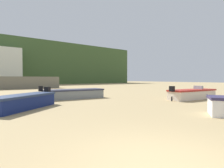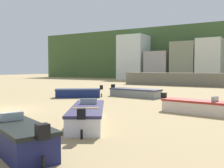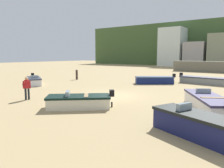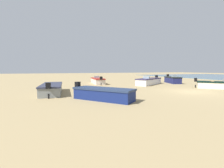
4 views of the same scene
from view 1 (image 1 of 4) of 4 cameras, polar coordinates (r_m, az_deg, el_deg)
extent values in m
plane|color=tan|center=(3.74, 15.53, -24.48)|extent=(160.00, 160.00, 0.00)
cube|color=#6D6959|center=(32.28, -30.23, 0.32)|extent=(15.53, 2.40, 1.99)
cube|color=silver|center=(49.61, -30.12, 4.66)|extent=(4.92, 6.20, 8.80)
cube|color=beige|center=(15.76, 24.24, -3.22)|extent=(4.59, 1.73, 0.67)
cube|color=#A2261F|center=(15.73, 24.25, -1.79)|extent=(4.70, 1.82, 0.12)
cube|color=black|center=(13.80, 18.56, -1.45)|extent=(0.31, 0.35, 0.40)
cylinder|color=black|center=(13.85, 18.53, -4.51)|extent=(0.11, 0.11, 0.33)
cube|color=#8C9EA8|center=(16.37, 25.81, -0.98)|extent=(0.28, 0.76, 0.28)
cube|color=gray|center=(15.16, -12.09, -3.32)|extent=(4.95, 1.98, 0.66)
cube|color=#2F3146|center=(15.13, -12.10, -1.85)|extent=(5.05, 2.07, 0.12)
cube|color=black|center=(14.46, -21.82, -1.39)|extent=(0.31, 0.35, 0.40)
cylinder|color=black|center=(14.51, -21.79, -4.27)|extent=(0.11, 0.11, 0.33)
cube|color=navy|center=(10.88, -26.34, -5.40)|extent=(3.92, 3.46, 0.67)
cube|color=navy|center=(10.84, -26.37, -3.32)|extent=(4.04, 3.58, 0.12)
cube|color=black|center=(12.56, -19.90, -1.76)|extent=(0.42, 0.42, 0.40)
cylinder|color=black|center=(12.62, -19.87, -5.12)|extent=(0.14, 0.14, 0.33)
camera|label=2|loc=(19.30, 78.83, 3.39)|focal=42.21mm
camera|label=3|loc=(17.34, 94.66, 4.82)|focal=35.46mm
camera|label=4|loc=(15.80, -66.00, 1.88)|focal=25.28mm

